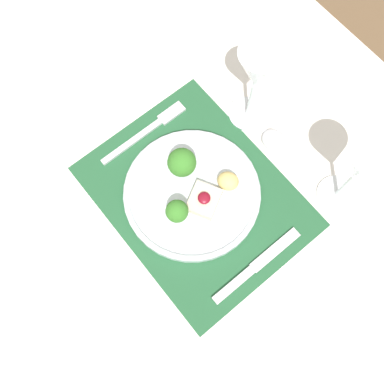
{
  "coord_description": "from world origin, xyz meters",
  "views": [
    {
      "loc": [
        0.2,
        -0.17,
        1.57
      ],
      "look_at": [
        -0.01,
        -0.01,
        0.77
      ],
      "focal_mm": 42.0,
      "sensor_mm": 36.0,
      "label": 1
    }
  ],
  "objects_px": {
    "dinner_plate": "(192,192)",
    "fork": "(149,129)",
    "knife": "(251,270)",
    "wine_glass_near": "(362,168)",
    "spoon": "(268,135)",
    "wine_glass_far": "(257,73)"
  },
  "relations": [
    {
      "from": "wine_glass_near",
      "to": "spoon",
      "type": "bearing_deg",
      "value": -174.19
    },
    {
      "from": "fork",
      "to": "wine_glass_near",
      "type": "relative_size",
      "value": 1.01
    },
    {
      "from": "spoon",
      "to": "wine_glass_far",
      "type": "bearing_deg",
      "value": -175.99
    },
    {
      "from": "dinner_plate",
      "to": "knife",
      "type": "xyz_separation_m",
      "value": [
        0.18,
        -0.01,
        -0.01
      ]
    },
    {
      "from": "wine_glass_near",
      "to": "knife",
      "type": "bearing_deg",
      "value": -88.66
    },
    {
      "from": "dinner_plate",
      "to": "wine_glass_far",
      "type": "height_order",
      "value": "wine_glass_far"
    },
    {
      "from": "dinner_plate",
      "to": "wine_glass_near",
      "type": "relative_size",
      "value": 1.31
    },
    {
      "from": "knife",
      "to": "wine_glass_near",
      "type": "xyz_separation_m",
      "value": [
        -0.01,
        0.23,
        0.14
      ]
    },
    {
      "from": "knife",
      "to": "spoon",
      "type": "xyz_separation_m",
      "value": [
        -0.18,
        0.21,
        0.0
      ]
    },
    {
      "from": "fork",
      "to": "wine_glass_far",
      "type": "distance_m",
      "value": 0.25
    },
    {
      "from": "spoon",
      "to": "wine_glass_near",
      "type": "xyz_separation_m",
      "value": [
        0.18,
        0.02,
        0.14
      ]
    },
    {
      "from": "dinner_plate",
      "to": "wine_glass_near",
      "type": "bearing_deg",
      "value": 50.77
    },
    {
      "from": "spoon",
      "to": "wine_glass_near",
      "type": "bearing_deg",
      "value": 9.67
    },
    {
      "from": "wine_glass_near",
      "to": "wine_glass_far",
      "type": "xyz_separation_m",
      "value": [
        -0.24,
        -0.02,
        0.01
      ]
    },
    {
      "from": "knife",
      "to": "wine_glass_far",
      "type": "relative_size",
      "value": 0.97
    },
    {
      "from": "fork",
      "to": "knife",
      "type": "bearing_deg",
      "value": -6.7
    },
    {
      "from": "wine_glass_far",
      "to": "fork",
      "type": "bearing_deg",
      "value": -118.88
    },
    {
      "from": "spoon",
      "to": "wine_glass_far",
      "type": "height_order",
      "value": "wine_glass_far"
    },
    {
      "from": "dinner_plate",
      "to": "knife",
      "type": "distance_m",
      "value": 0.18
    },
    {
      "from": "fork",
      "to": "wine_glass_near",
      "type": "distance_m",
      "value": 0.41
    },
    {
      "from": "dinner_plate",
      "to": "fork",
      "type": "height_order",
      "value": "dinner_plate"
    },
    {
      "from": "fork",
      "to": "wine_glass_far",
      "type": "xyz_separation_m",
      "value": [
        0.1,
        0.18,
        0.14
      ]
    }
  ]
}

